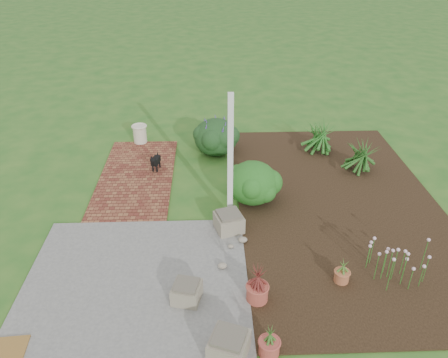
{
  "coord_description": "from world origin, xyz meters",
  "views": [
    {
      "loc": [
        -0.06,
        -6.72,
        4.88
      ],
      "look_at": [
        0.2,
        0.4,
        0.7
      ],
      "focal_mm": 35.0,
      "sensor_mm": 36.0,
      "label": 1
    }
  ],
  "objects_px": {
    "stone_trough_near": "(229,346)",
    "black_dog": "(155,161)",
    "cream_ceramic_urn": "(140,134)",
    "evergreen_shrub": "(253,182)"
  },
  "relations": [
    {
      "from": "stone_trough_near",
      "to": "evergreen_shrub",
      "type": "bearing_deg",
      "value": 80.09
    },
    {
      "from": "black_dog",
      "to": "stone_trough_near",
      "type": "bearing_deg",
      "value": -62.49
    },
    {
      "from": "cream_ceramic_urn",
      "to": "evergreen_shrub",
      "type": "distance_m",
      "value": 3.83
    },
    {
      "from": "stone_trough_near",
      "to": "black_dog",
      "type": "bearing_deg",
      "value": 106.05
    },
    {
      "from": "black_dog",
      "to": "evergreen_shrub",
      "type": "bearing_deg",
      "value": -20.65
    },
    {
      "from": "black_dog",
      "to": "cream_ceramic_urn",
      "type": "xyz_separation_m",
      "value": [
        -0.54,
        1.5,
        -0.02
      ]
    },
    {
      "from": "stone_trough_near",
      "to": "cream_ceramic_urn",
      "type": "height_order",
      "value": "cream_ceramic_urn"
    },
    {
      "from": "stone_trough_near",
      "to": "black_dog",
      "type": "distance_m",
      "value": 5.17
    },
    {
      "from": "stone_trough_near",
      "to": "evergreen_shrub",
      "type": "xyz_separation_m",
      "value": [
        0.64,
        3.67,
        0.26
      ]
    },
    {
      "from": "black_dog",
      "to": "cream_ceramic_urn",
      "type": "bearing_deg",
      "value": 121.24
    }
  ]
}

